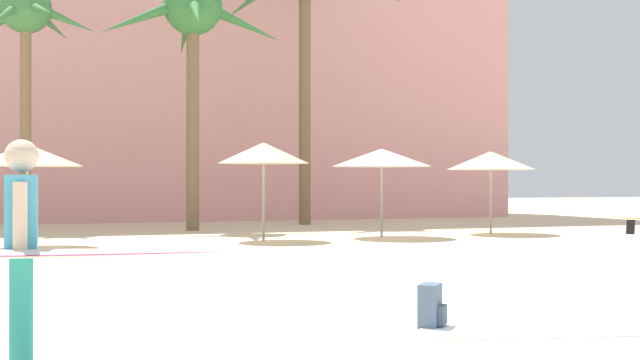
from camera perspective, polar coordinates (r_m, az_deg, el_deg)
The scene contains 11 objects.
ground at distance 7.03m, azimuth 14.89°, elevation -11.62°, with size 120.00×120.00×0.00m, color beige.
hotel_pink at distance 35.47m, azimuth -7.01°, elevation 11.56°, with size 22.29×8.53×17.22m, color pink.
palm_tree_far_left at distance 25.71m, azimuth -19.41°, elevation 9.95°, with size 3.95×3.68×7.12m.
palm_tree_right at distance 25.05m, azimuth -8.66°, elevation 10.56°, with size 5.64×5.61×7.41m.
cafe_umbrella_0 at distance 21.32m, azimuth 4.22°, elevation 1.53°, with size 2.55×2.55×2.26m.
cafe_umbrella_1 at distance 23.22m, azimuth 11.55°, elevation 1.31°, with size 2.39×2.39×2.25m.
cafe_umbrella_3 at distance 19.09m, azimuth -19.30°, elevation 1.60°, with size 2.34×2.34×2.22m.
cafe_umbrella_4 at distance 20.02m, azimuth -3.87°, elevation 1.85°, with size 2.19×2.19×2.36m.
beach_towel at distance 8.23m, azimuth 13.72°, elevation -9.89°, with size 1.93×0.88×0.01m, color white.
backpack at distance 8.21m, azimuth 7.57°, elevation -8.54°, with size 0.35×0.35×0.42m.
person_mid_right at distance 6.36m, azimuth -19.68°, elevation -4.43°, with size 2.87×0.89×1.71m.
Camera 1 is at (-3.88, -5.69, 1.40)m, focal length 46.99 mm.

